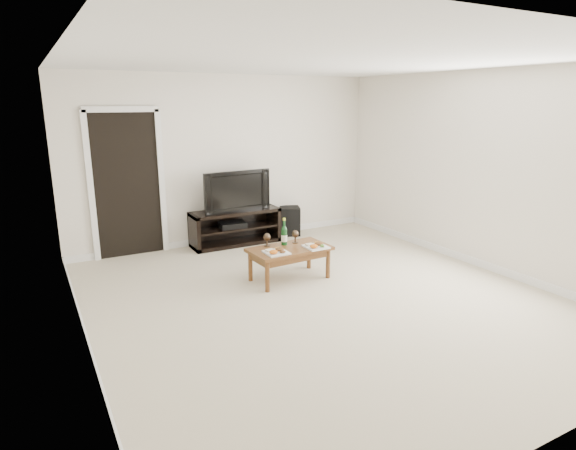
# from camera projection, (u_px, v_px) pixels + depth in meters

# --- Properties ---
(floor) EXTENTS (5.50, 5.50, 0.00)m
(floor) POSITION_uv_depth(u_px,v_px,m) (321.00, 299.00, 5.52)
(floor) COLOR beige
(floor) RESTS_ON ground
(back_wall) EXTENTS (5.00, 0.04, 2.60)m
(back_wall) POSITION_uv_depth(u_px,v_px,m) (227.00, 160.00, 7.54)
(back_wall) COLOR silver
(back_wall) RESTS_ON ground
(ceiling) EXTENTS (5.00, 5.50, 0.04)m
(ceiling) POSITION_uv_depth(u_px,v_px,m) (326.00, 58.00, 4.86)
(ceiling) COLOR white
(ceiling) RESTS_ON back_wall
(doorway) EXTENTS (0.90, 0.02, 2.05)m
(doorway) POSITION_uv_depth(u_px,v_px,m) (127.00, 186.00, 6.85)
(doorway) COLOR black
(doorway) RESTS_ON ground
(media_console) EXTENTS (1.40, 0.45, 0.55)m
(media_console) POSITION_uv_depth(u_px,v_px,m) (235.00, 227.00, 7.56)
(media_console) COLOR black
(media_console) RESTS_ON ground
(television) EXTENTS (1.10, 0.22, 0.63)m
(television) POSITION_uv_depth(u_px,v_px,m) (234.00, 190.00, 7.41)
(television) COLOR black
(television) RESTS_ON media_console
(av_receiver) EXTENTS (0.43, 0.34, 0.08)m
(av_receiver) POSITION_uv_depth(u_px,v_px,m) (232.00, 225.00, 7.51)
(av_receiver) COLOR black
(av_receiver) RESTS_ON media_console
(subwoofer) EXTENTS (0.41, 0.41, 0.47)m
(subwoofer) POSITION_uv_depth(u_px,v_px,m) (290.00, 221.00, 8.12)
(subwoofer) COLOR black
(subwoofer) RESTS_ON ground
(coffee_table) EXTENTS (1.04, 0.60, 0.42)m
(coffee_table) POSITION_uv_depth(u_px,v_px,m) (290.00, 263.00, 6.07)
(coffee_table) COLOR brown
(coffee_table) RESTS_ON ground
(plate_left) EXTENTS (0.27, 0.27, 0.07)m
(plate_left) POSITION_uv_depth(u_px,v_px,m) (276.00, 251.00, 5.78)
(plate_left) COLOR white
(plate_left) RESTS_ON coffee_table
(plate_right) EXTENTS (0.27, 0.27, 0.07)m
(plate_right) POSITION_uv_depth(u_px,v_px,m) (316.00, 245.00, 6.01)
(plate_right) COLOR white
(plate_right) RESTS_ON coffee_table
(wine_bottle) EXTENTS (0.07, 0.07, 0.35)m
(wine_bottle) POSITION_uv_depth(u_px,v_px,m) (284.00, 231.00, 6.09)
(wine_bottle) COLOR #103C17
(wine_bottle) RESTS_ON coffee_table
(goblet_left) EXTENTS (0.09, 0.09, 0.17)m
(goblet_left) POSITION_uv_depth(u_px,v_px,m) (267.00, 240.00, 6.06)
(goblet_left) COLOR #3D2F21
(goblet_left) RESTS_ON coffee_table
(goblet_right) EXTENTS (0.09, 0.09, 0.17)m
(goblet_right) POSITION_uv_depth(u_px,v_px,m) (295.00, 236.00, 6.20)
(goblet_right) COLOR #3D2F21
(goblet_right) RESTS_ON coffee_table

